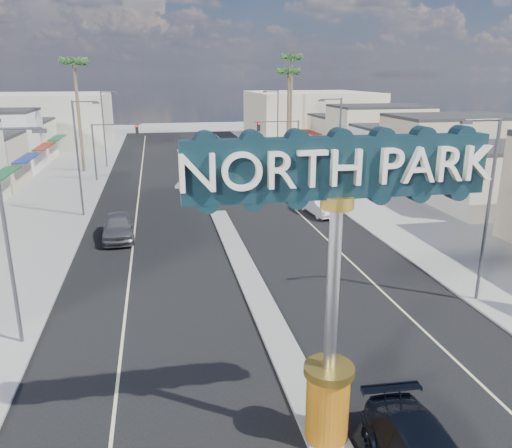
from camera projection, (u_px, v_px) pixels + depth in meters
name	position (u px, v px, depth m)	size (l,w,h in m)	color
ground	(216.00, 210.00, 41.69)	(160.00, 160.00, 0.00)	gray
road	(216.00, 210.00, 41.69)	(20.00, 120.00, 0.01)	black
median_island	(252.00, 284.00, 26.64)	(1.30, 30.00, 0.16)	gray
sidewalk_left	(38.00, 218.00, 39.05)	(8.00, 120.00, 0.12)	gray
sidewalk_right	(373.00, 201.00, 44.30)	(8.00, 120.00, 0.12)	gray
storefront_row_right	(409.00, 145.00, 57.55)	(12.00, 42.00, 6.00)	#B7B29E
backdrop_far_left	(43.00, 120.00, 78.68)	(20.00, 20.00, 8.00)	#B7B29E
backdrop_far_right	(310.00, 116.00, 86.95)	(20.00, 20.00, 8.00)	beige
gateway_sign	(335.00, 261.00, 13.67)	(8.20, 1.50, 9.15)	#B4510D
traffic_signal_left	(111.00, 140.00, 51.89)	(5.09, 0.45, 6.00)	#47474C
traffic_signal_right	(282.00, 136.00, 55.34)	(5.09, 0.45, 6.00)	#47474C
streetlight_l_near	(10.00, 228.00, 19.49)	(2.03, 0.22, 9.00)	#47474C
streetlight_l_mid	(80.00, 153.00, 38.28)	(2.03, 0.22, 9.00)	#47474C
streetlight_l_far	(105.00, 126.00, 58.95)	(2.03, 0.22, 9.00)	#47474C
streetlight_r_near	(486.00, 202.00, 23.41)	(2.03, 0.22, 9.00)	#47474C
streetlight_r_mid	(337.00, 146.00, 42.20)	(2.03, 0.22, 9.00)	#47474C
streetlight_r_far	(276.00, 122.00, 62.86)	(2.03, 0.22, 9.00)	#47474C
palm_left_far	(74.00, 68.00, 54.74)	(2.60, 2.60, 13.10)	brown
palm_right_mid	(289.00, 77.00, 65.51)	(2.60, 2.60, 12.10)	brown
palm_right_far	(292.00, 63.00, 71.01)	(2.60, 2.60, 14.10)	brown
car_parked_left	(118.00, 226.00, 34.05)	(2.08, 5.18, 1.77)	slate
car_parked_right	(319.00, 204.00, 40.21)	(1.69, 4.83, 1.59)	silver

